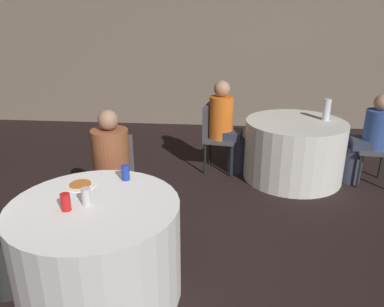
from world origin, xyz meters
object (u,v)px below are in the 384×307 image
object	(u,v)px
person_blue_shirt	(368,140)
table_near	(98,249)
pizza_plate_near	(80,185)
chair_far_east	(383,142)
soda_can_red	(66,202)
chair_far_west	(214,132)
person_floral_shirt	(111,173)
person_orange_shirt	(226,128)
soda_can_silver	(86,196)
bottle_far	(327,110)
chair_near_north	(114,173)
soda_can_blue	(125,173)
table_far	(294,150)

from	to	relation	value
person_blue_shirt	table_near	bearing A→B (deg)	134.83
pizza_plate_near	chair_far_east	bearing A→B (deg)	32.26
person_blue_shirt	pizza_plate_near	size ratio (longest dim) A/B	4.65
chair_far_east	soda_can_red	world-z (taller)	chair_far_east
chair_far_west	person_floral_shirt	size ratio (longest dim) A/B	0.75
person_orange_shirt	soda_can_red	world-z (taller)	person_orange_shirt
table_near	soda_can_red	xyz separation A→B (m)	(-0.15, -0.09, 0.43)
soda_can_silver	table_near	bearing A→B (deg)	3.06
chair_far_east	bottle_far	bearing A→B (deg)	79.22
person_floral_shirt	pizza_plate_near	distance (m)	0.59
soda_can_silver	person_orange_shirt	bearing A→B (deg)	68.04
chair_near_north	person_orange_shirt	xyz separation A→B (m)	(1.08, 1.39, 0.06)
chair_near_north	pizza_plate_near	xyz separation A→B (m)	(-0.04, -0.72, 0.22)
person_blue_shirt	soda_can_blue	bearing A→B (deg)	130.24
chair_far_east	soda_can_red	distance (m)	3.73
soda_can_red	person_floral_shirt	bearing A→B (deg)	88.89
pizza_plate_near	soda_can_red	size ratio (longest dim) A/B	1.96
person_orange_shirt	chair_near_north	bearing A→B (deg)	-28.95
soda_can_silver	bottle_far	size ratio (longest dim) A/B	0.46
table_near	person_blue_shirt	bearing A→B (deg)	39.85
chair_far_east	person_blue_shirt	xyz separation A→B (m)	(-0.17, 0.01, 0.02)
soda_can_silver	chair_far_east	bearing A→B (deg)	37.48
pizza_plate_near	soda_can_red	bearing A→B (deg)	-82.99
table_near	soda_can_silver	distance (m)	0.44
soda_can_blue	chair_far_east	bearing A→B (deg)	33.27
person_floral_shirt	chair_near_north	bearing A→B (deg)	-90.00
table_far	bottle_far	xyz separation A→B (m)	(0.37, 0.10, 0.51)
soda_can_silver	pizza_plate_near	bearing A→B (deg)	118.47
chair_far_west	chair_far_east	bearing A→B (deg)	91.97
chair_far_west	soda_can_silver	size ratio (longest dim) A/B	7.28
bottle_far	table_far	bearing A→B (deg)	-165.29
table_near	person_orange_shirt	world-z (taller)	person_orange_shirt
person_floral_shirt	soda_can_silver	world-z (taller)	person_floral_shirt
chair_far_west	soda_can_red	xyz separation A→B (m)	(-0.91, -2.52, 0.27)
table_far	person_floral_shirt	size ratio (longest dim) A/B	1.03
table_near	table_far	bearing A→B (deg)	51.93
chair_far_east	chair_far_west	bearing A→B (deg)	88.03
chair_far_east	soda_can_silver	xyz separation A→B (m)	(-2.84, -2.18, 0.27)
table_near	soda_can_red	distance (m)	0.47
table_far	pizza_plate_near	world-z (taller)	pizza_plate_near
pizza_plate_near	chair_far_west	bearing A→B (deg)	65.81
chair_near_north	chair_far_east	distance (m)	3.18
table_far	chair_near_north	world-z (taller)	chair_near_north
soda_can_blue	bottle_far	bearing A→B (deg)	43.86
person_orange_shirt	chair_far_east	bearing A→B (deg)	92.14
chair_near_north	bottle_far	xyz separation A→B (m)	(2.30, 1.36, 0.34)
soda_can_silver	soda_can_blue	bearing A→B (deg)	68.51
person_orange_shirt	pizza_plate_near	xyz separation A→B (m)	(-1.12, -2.11, 0.15)
table_far	chair_near_north	bearing A→B (deg)	-146.90
bottle_far	chair_far_west	bearing A→B (deg)	177.39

